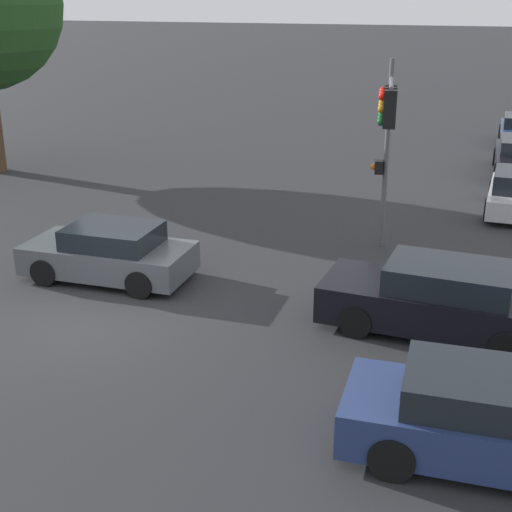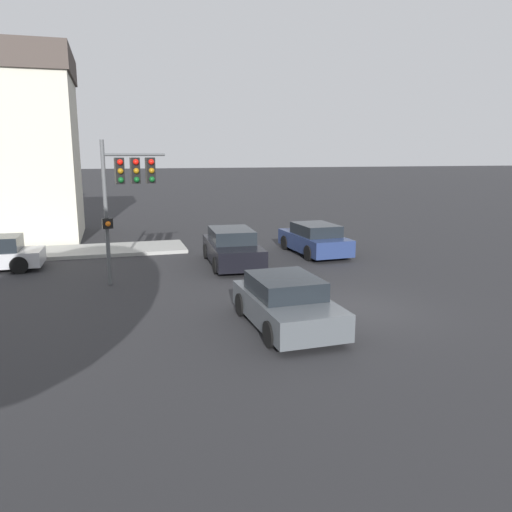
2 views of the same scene
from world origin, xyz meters
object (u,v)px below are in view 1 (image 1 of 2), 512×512
traffic_signal (387,121)px  crossing_car_2 (440,300)px  crossing_car_1 (490,420)px  crossing_car_0 (110,253)px

traffic_signal → crossing_car_2: 5.43m
crossing_car_1 → traffic_signal: bearing=107.5°
crossing_car_0 → crossing_car_2: crossing_car_2 is taller
traffic_signal → crossing_car_0: traffic_signal is taller
crossing_car_0 → crossing_car_2: (7.87, -0.40, 0.06)m
crossing_car_2 → crossing_car_1: bearing=108.3°
traffic_signal → crossing_car_0: bearing=23.8°
crossing_car_0 → crossing_car_1: bearing=151.4°
crossing_car_0 → crossing_car_1: size_ratio=0.91×
crossing_car_1 → crossing_car_2: crossing_car_2 is taller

